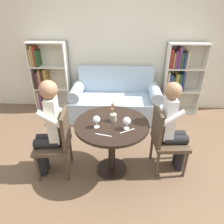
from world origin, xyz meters
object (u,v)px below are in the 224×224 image
(person_right, at_px, (174,127))
(flower_vase, at_px, (113,115))
(chair_left, at_px, (58,140))
(person_left, at_px, (48,128))
(bookshelf_right, at_px, (178,79))
(wine_glass_left, at_px, (97,120))
(couch, at_px, (115,101))
(chair_right, at_px, (165,138))
(bookshelf_left, at_px, (47,78))
(wine_glass_right, at_px, (127,121))

(person_right, distance_m, flower_vase, 0.77)
(chair_left, bearing_deg, person_left, -86.55)
(chair_left, height_order, flower_vase, flower_vase)
(bookshelf_right, height_order, person_left, bookshelf_right)
(person_right, bearing_deg, wine_glass_left, 97.12)
(couch, height_order, chair_left, couch)
(chair_left, xyz_separation_m, wine_glass_left, (0.50, -0.06, 0.35))
(chair_right, relative_size, flower_vase, 3.70)
(bookshelf_left, bearing_deg, flower_vase, -50.87)
(bookshelf_right, height_order, flower_vase, bookshelf_right)
(bookshelf_right, relative_size, person_right, 1.12)
(bookshelf_right, xyz_separation_m, chair_right, (-0.55, -1.71, -0.19))
(person_right, relative_size, wine_glass_right, 8.47)
(couch, xyz_separation_m, chair_left, (-0.67, -1.57, 0.18))
(bookshelf_left, height_order, bookshelf_right, same)
(bookshelf_left, xyz_separation_m, person_left, (0.64, -1.85, 0.02))
(bookshelf_right, height_order, chair_left, bookshelf_right)
(chair_right, height_order, wine_glass_left, chair_right)
(bookshelf_left, bearing_deg, chair_right, -39.59)
(couch, distance_m, flower_vase, 1.56)
(chair_left, distance_m, person_left, 0.21)
(bookshelf_right, bearing_deg, chair_right, -107.89)
(couch, height_order, wine_glass_right, couch)
(couch, bearing_deg, flower_vase, -89.43)
(chair_left, relative_size, chair_right, 1.00)
(bookshelf_left, relative_size, chair_left, 1.53)
(person_left, bearing_deg, wine_glass_right, 81.32)
(bookshelf_right, xyz_separation_m, person_left, (-1.98, -1.84, 0.00))
(bookshelf_right, distance_m, person_right, 1.76)
(chair_left, xyz_separation_m, wine_glass_right, (0.85, -0.07, 0.35))
(bookshelf_right, bearing_deg, bookshelf_left, 179.87)
(bookshelf_left, relative_size, wine_glass_right, 9.45)
(couch, relative_size, person_left, 1.32)
(person_left, bearing_deg, chair_right, 90.35)
(wine_glass_right, bearing_deg, person_left, 176.33)
(bookshelf_left, xyz_separation_m, person_right, (2.16, -1.70, -0.01))
(wine_glass_right, bearing_deg, wine_glass_left, 177.29)
(bookshelf_right, distance_m, wine_glass_right, 2.18)
(chair_left, xyz_separation_m, person_left, (-0.09, -0.01, 0.19))
(chair_left, distance_m, wine_glass_right, 0.92)
(bookshelf_left, xyz_separation_m, flower_vase, (1.42, -1.74, 0.16))
(couch, relative_size, chair_left, 1.89)
(couch, bearing_deg, wine_glass_right, -83.98)
(bookshelf_right, height_order, wine_glass_left, bookshelf_right)
(bookshelf_left, relative_size, flower_vase, 5.67)
(bookshelf_right, bearing_deg, wine_glass_left, -126.43)
(couch, height_order, bookshelf_left, bookshelf_left)
(person_left, xyz_separation_m, wine_glass_left, (0.59, -0.04, 0.16))
(wine_glass_left, bearing_deg, bookshelf_right, 53.57)
(chair_left, relative_size, wine_glass_left, 6.28)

